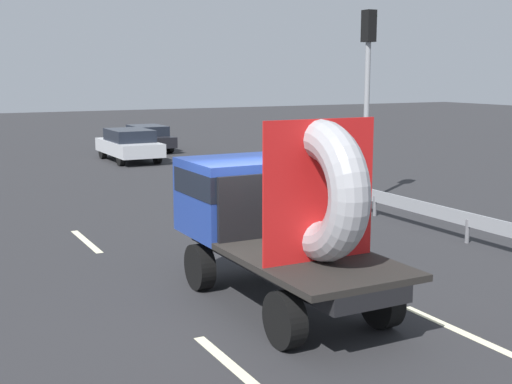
# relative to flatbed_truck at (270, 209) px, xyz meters

# --- Properties ---
(ground_plane) EXTENTS (120.00, 120.00, 0.00)m
(ground_plane) POSITION_rel_flatbed_truck_xyz_m (-0.11, -0.12, -1.56)
(ground_plane) COLOR #28282B
(flatbed_truck) EXTENTS (2.02, 4.78, 3.16)m
(flatbed_truck) POSITION_rel_flatbed_truck_xyz_m (0.00, 0.00, 0.00)
(flatbed_truck) COLOR black
(flatbed_truck) RESTS_ON ground_plane
(distant_sedan) EXTENTS (1.84, 4.30, 1.40)m
(distant_sedan) POSITION_rel_flatbed_truck_xyz_m (3.56, 19.10, -0.81)
(distant_sedan) COLOR black
(distant_sedan) RESTS_ON ground_plane
(traffic_light) EXTENTS (0.42, 0.36, 5.60)m
(traffic_light) POSITION_rel_flatbed_truck_xyz_m (6.83, 6.47, 2.10)
(traffic_light) COLOR gray
(traffic_light) RESTS_ON ground_plane
(guardrail) EXTENTS (0.10, 13.59, 0.71)m
(guardrail) POSITION_rel_flatbed_truck_xyz_m (5.86, 2.99, -1.03)
(guardrail) COLOR gray
(guardrail) RESTS_ON ground_plane
(lane_dash_left_near) EXTENTS (0.16, 2.35, 0.01)m
(lane_dash_left_near) POSITION_rel_flatbed_truck_xyz_m (-1.78, -2.25, -1.56)
(lane_dash_left_near) COLOR beige
(lane_dash_left_near) RESTS_ON ground_plane
(lane_dash_left_far) EXTENTS (0.16, 2.37, 0.01)m
(lane_dash_left_far) POSITION_rel_flatbed_truck_xyz_m (-1.78, 5.50, -1.56)
(lane_dash_left_far) COLOR beige
(lane_dash_left_far) RESTS_ON ground_plane
(lane_dash_right_near) EXTENTS (0.16, 2.49, 0.01)m
(lane_dash_right_near) POSITION_rel_flatbed_truck_xyz_m (1.78, -2.71, -1.56)
(lane_dash_right_near) COLOR beige
(lane_dash_right_near) RESTS_ON ground_plane
(lane_dash_right_far) EXTENTS (0.16, 2.64, 0.01)m
(lane_dash_right_far) POSITION_rel_flatbed_truck_xyz_m (1.78, 5.92, -1.56)
(lane_dash_right_far) COLOR beige
(lane_dash_right_far) RESTS_ON ground_plane
(oncoming_car) EXTENTS (1.67, 3.91, 1.27)m
(oncoming_car) POSITION_rel_flatbed_truck_xyz_m (5.53, 22.44, -0.88)
(oncoming_car) COLOR black
(oncoming_car) RESTS_ON ground_plane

